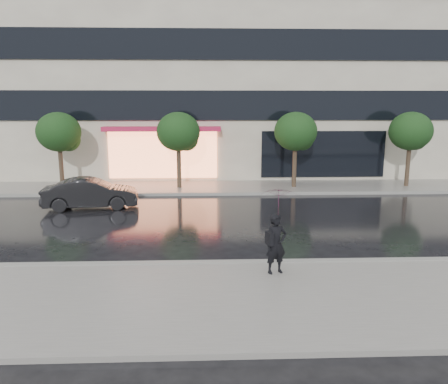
{
  "coord_description": "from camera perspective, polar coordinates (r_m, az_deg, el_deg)",
  "views": [
    {
      "loc": [
        -1.5,
        -12.37,
        4.39
      ],
      "look_at": [
        -0.96,
        2.37,
        1.4
      ],
      "focal_mm": 35.0,
      "sensor_mm": 36.0,
      "label": 1
    }
  ],
  "objects": [
    {
      "name": "curb_far",
      "position": [
        21.36,
        1.96,
        -0.22
      ],
      "size": [
        60.0,
        0.25,
        0.14
      ],
      "primitive_type": "cube",
      "color": "gray",
      "rests_on": "ground"
    },
    {
      "name": "sidewalk_near",
      "position": [
        10.2,
        6.74,
        -13.73
      ],
      "size": [
        60.0,
        4.5,
        0.12
      ],
      "primitive_type": "cube",
      "color": "slate",
      "rests_on": "ground"
    },
    {
      "name": "pedestrian_with_umbrella",
      "position": [
        11.06,
        7.06,
        -3.35
      ],
      "size": [
        1.14,
        1.15,
        2.21
      ],
      "rotation": [
        0.0,
        0.0,
        0.33
      ],
      "color": "black",
      "rests_on": "sidewalk_near"
    },
    {
      "name": "tree_mid_east",
      "position": [
        22.9,
        9.46,
        7.63
      ],
      "size": [
        2.2,
        2.2,
        3.99
      ],
      "color": "#33261C",
      "rests_on": "ground"
    },
    {
      "name": "tree_far_east",
      "position": [
        24.81,
        23.28,
        7.14
      ],
      "size": [
        2.2,
        2.2,
        3.99
      ],
      "color": "#33261C",
      "rests_on": "ground"
    },
    {
      "name": "tree_mid_west",
      "position": [
        22.49,
        -5.83,
        7.66
      ],
      "size": [
        2.2,
        2.2,
        3.99
      ],
      "color": "#33261C",
      "rests_on": "ground"
    },
    {
      "name": "parked_car",
      "position": [
        19.4,
        -17.01,
        -0.17
      ],
      "size": [
        4.08,
        1.9,
        1.3
      ],
      "primitive_type": "imported",
      "rotation": [
        0.0,
        0.0,
        1.71
      ],
      "color": "black",
      "rests_on": "ground"
    },
    {
      "name": "ground",
      "position": [
        13.21,
        4.57,
        -7.99
      ],
      "size": [
        120.0,
        120.0,
        0.0
      ],
      "primitive_type": "plane",
      "color": "black",
      "rests_on": "ground"
    },
    {
      "name": "office_building",
      "position": [
        30.72,
        0.75,
        20.09
      ],
      "size": [
        30.0,
        12.76,
        18.0
      ],
      "color": "beige",
      "rests_on": "ground"
    },
    {
      "name": "sidewalk_far",
      "position": [
        23.08,
        1.65,
        0.64
      ],
      "size": [
        60.0,
        3.5,
        0.12
      ],
      "primitive_type": "cube",
      "color": "slate",
      "rests_on": "ground"
    },
    {
      "name": "curb_near",
      "position": [
        12.25,
        5.12,
        -9.23
      ],
      "size": [
        60.0,
        0.25,
        0.14
      ],
      "primitive_type": "cube",
      "color": "gray",
      "rests_on": "ground"
    },
    {
      "name": "tree_far_west",
      "position": [
        23.65,
        -20.62,
        7.17
      ],
      "size": [
        2.2,
        2.2,
        3.99
      ],
      "color": "#33261C",
      "rests_on": "ground"
    }
  ]
}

